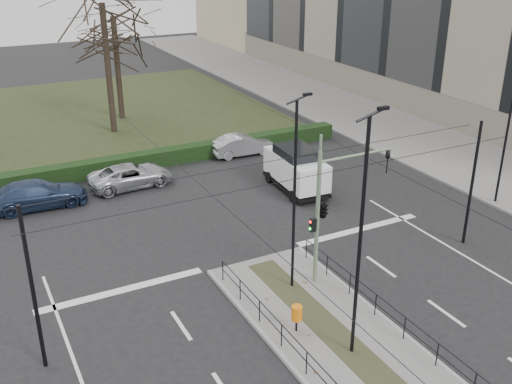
# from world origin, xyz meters

# --- Properties ---
(ground) EXTENTS (140.00, 140.00, 0.00)m
(ground) POSITION_xyz_m (0.00, 0.00, 0.00)
(ground) COLOR black
(ground) RESTS_ON ground
(median_island) EXTENTS (4.40, 15.00, 0.14)m
(median_island) POSITION_xyz_m (0.00, -2.50, 0.07)
(median_island) COLOR #62605E
(median_island) RESTS_ON ground
(sidewalk_east) EXTENTS (8.00, 90.00, 0.14)m
(sidewalk_east) POSITION_xyz_m (18.00, 22.00, 0.07)
(sidewalk_east) COLOR #62605E
(sidewalk_east) RESTS_ON ground
(park) EXTENTS (38.00, 26.00, 0.10)m
(park) POSITION_xyz_m (-6.00, 32.00, 0.05)
(park) COLOR black
(park) RESTS_ON ground
(hedge) EXTENTS (38.00, 1.00, 1.00)m
(hedge) POSITION_xyz_m (-6.00, 18.60, 0.50)
(hedge) COLOR black
(hedge) RESTS_ON ground
(median_railing) EXTENTS (4.14, 13.24, 0.92)m
(median_railing) POSITION_xyz_m (0.00, -2.60, 0.98)
(median_railing) COLOR black
(median_railing) RESTS_ON median_island
(catenary) EXTENTS (20.00, 34.00, 6.00)m
(catenary) POSITION_xyz_m (0.00, 1.62, 3.42)
(catenary) COLOR black
(catenary) RESTS_ON ground
(traffic_light) EXTENTS (3.91, 2.22, 5.75)m
(traffic_light) POSITION_xyz_m (1.67, 2.17, 3.49)
(traffic_light) COLOR slate
(traffic_light) RESTS_ON median_island
(litter_bin) EXTENTS (0.41, 0.41, 1.05)m
(litter_bin) POSITION_xyz_m (-1.12, -0.42, 0.89)
(litter_bin) COLOR black
(litter_bin) RESTS_ON median_island
(streetlamp_median_near) EXTENTS (0.73, 0.15, 8.69)m
(streetlamp_median_near) POSITION_xyz_m (0.00, -2.32, 4.56)
(streetlamp_median_near) COLOR black
(streetlamp_median_near) RESTS_ON median_island
(streetlamp_median_far) EXTENTS (0.67, 0.14, 8.06)m
(streetlamp_median_far) POSITION_xyz_m (0.32, 2.28, 4.24)
(streetlamp_median_far) COLOR black
(streetlamp_median_far) RESTS_ON median_island
(streetlamp_sidewalk) EXTENTS (0.73, 0.15, 8.79)m
(streetlamp_sidewalk) POSITION_xyz_m (14.52, 4.55, 4.61)
(streetlamp_sidewalk) COLOR black
(streetlamp_sidewalk) RESTS_ON sidewalk_east
(parked_car_third) EXTENTS (5.20, 2.28, 1.49)m
(parked_car_third) POSITION_xyz_m (-7.66, 15.54, 0.74)
(parked_car_third) COLOR #202E4B
(parked_car_third) RESTS_ON ground
(parked_car_fourth) EXTENTS (4.92, 2.47, 1.34)m
(parked_car_fourth) POSITION_xyz_m (-2.39, 16.04, 0.67)
(parked_car_fourth) COLOR #A4A6AC
(parked_car_fourth) RESTS_ON ground
(white_van) EXTENTS (2.41, 4.86, 2.51)m
(white_van) POSITION_xyz_m (5.87, 11.28, 1.30)
(white_van) COLOR white
(white_van) RESTS_ON ground
(bare_tree_center) EXTENTS (7.13, 7.13, 10.38)m
(bare_tree_center) POSITION_xyz_m (1.00, 29.97, 7.34)
(bare_tree_center) COLOR black
(bare_tree_center) RESTS_ON park
(bare_tree_near) EXTENTS (7.50, 7.50, 12.13)m
(bare_tree_near) POSITION_xyz_m (-0.53, 26.69, 8.56)
(bare_tree_near) COLOR black
(bare_tree_near) RESTS_ON park
(parked_car_fifth) EXTENTS (4.27, 1.67, 1.39)m
(parked_car_fifth) POSITION_xyz_m (5.74, 17.94, 0.69)
(parked_car_fifth) COLOR #A4A6AC
(parked_car_fifth) RESTS_ON ground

